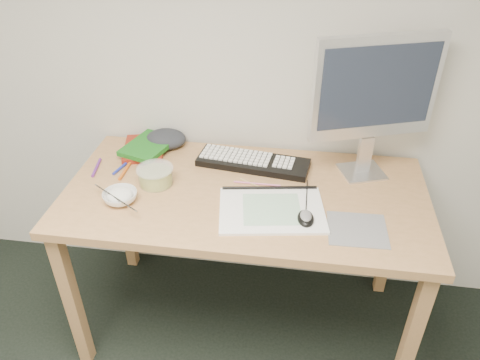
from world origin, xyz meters
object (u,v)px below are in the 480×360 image
(desk, at_px, (245,209))
(monitor, at_px, (376,92))
(sketchpad, at_px, (272,210))
(rice_bowl, at_px, (120,197))
(keyboard, at_px, (253,162))

(desk, bearing_deg, monitor, 24.15)
(sketchpad, relative_size, monitor, 0.67)
(rice_bowl, bearing_deg, sketchpad, 2.10)
(sketchpad, xyz_separation_m, keyboard, (-0.11, 0.30, 0.01))
(desk, distance_m, keyboard, 0.22)
(sketchpad, height_order, rice_bowl, rice_bowl)
(desk, xyz_separation_m, rice_bowl, (-0.45, -0.13, 0.10))
(desk, distance_m, sketchpad, 0.18)
(rice_bowl, bearing_deg, monitor, 20.16)
(desk, bearing_deg, rice_bowl, -164.05)
(sketchpad, bearing_deg, rice_bowl, 173.12)
(monitor, relative_size, rice_bowl, 4.44)
(desk, xyz_separation_m, sketchpad, (0.11, -0.11, 0.09))
(sketchpad, bearing_deg, keyboard, 100.20)
(desk, height_order, monitor, monitor)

